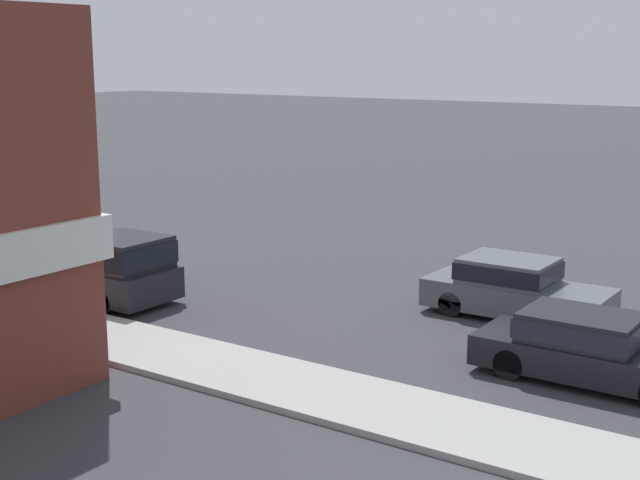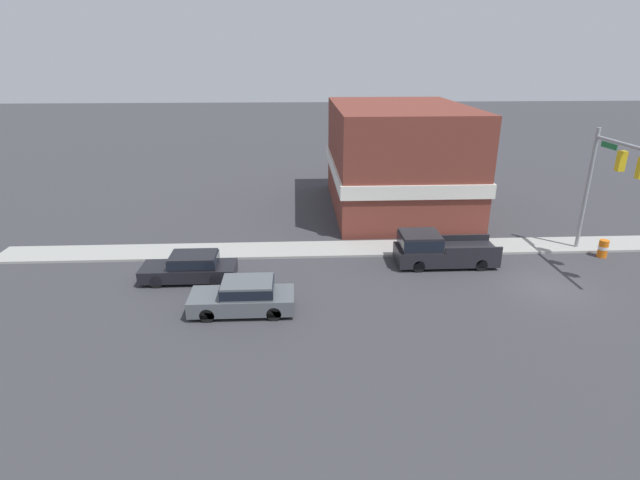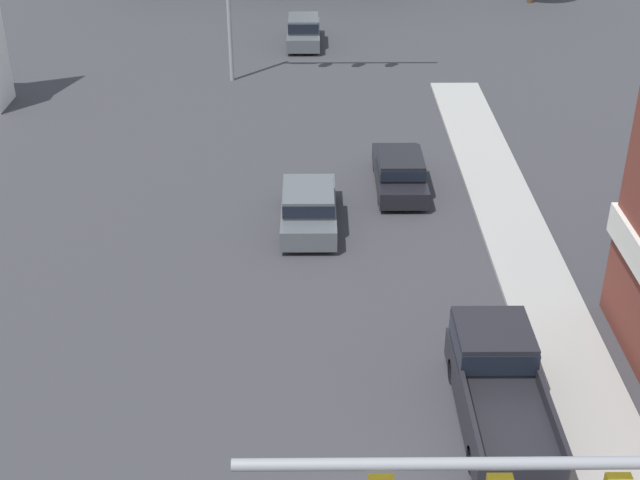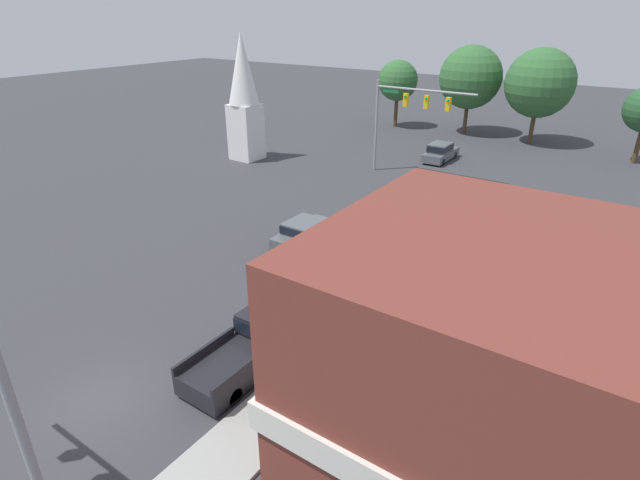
# 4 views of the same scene
# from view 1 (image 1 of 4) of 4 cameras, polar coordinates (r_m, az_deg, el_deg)

# --- Properties ---
(ground_plane) EXTENTS (200.00, 200.00, 0.00)m
(ground_plane) POSITION_cam_1_polar(r_m,az_deg,el_deg) (31.27, -15.48, -0.97)
(ground_plane) COLOR #38383D
(car_lead) EXTENTS (1.94, 4.71, 1.54)m
(car_lead) POSITION_cam_1_polar(r_m,az_deg,el_deg) (23.54, 12.32, -2.95)
(car_lead) COLOR black
(car_lead) RESTS_ON ground
(car_oncoming) EXTENTS (1.84, 4.83, 1.44)m
(car_oncoming) POSITION_cam_1_polar(r_m,az_deg,el_deg) (19.38, 16.79, -6.54)
(car_oncoming) COLOR black
(car_oncoming) RESTS_ON ground
(pickup_truck_parked) EXTENTS (2.08, 5.51, 1.88)m
(pickup_truck_parked) POSITION_cam_1_polar(r_m,az_deg,el_deg) (25.34, -13.96, -1.69)
(pickup_truck_parked) COLOR black
(pickup_truck_parked) RESTS_ON ground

